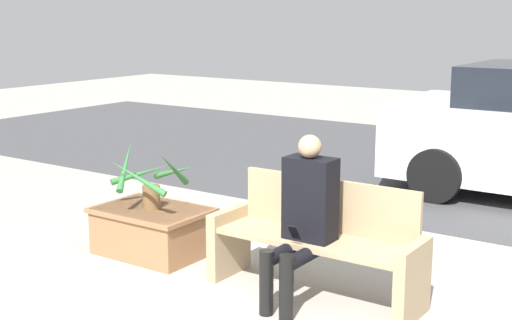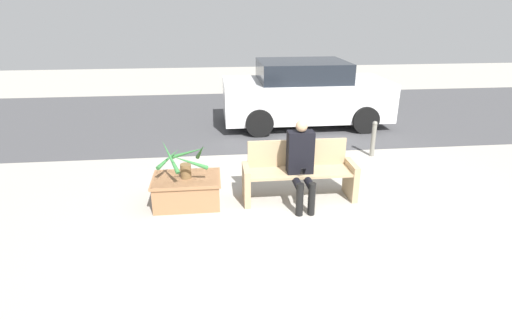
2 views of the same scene
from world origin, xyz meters
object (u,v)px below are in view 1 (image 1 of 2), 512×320
Objects in this scene: bench at (317,241)px; person_seated at (304,214)px; potted_plant at (151,180)px; planter_box at (152,229)px.

bench is 1.34× the size of person_seated.
potted_plant is at bearing 174.35° from person_seated.
person_seated reaches higher than bench.
bench is 2.27× the size of potted_plant.
potted_plant is (-1.69, 0.17, 0.00)m from person_seated.
potted_plant is at bearing -179.23° from bench.
person_seated is 1.74m from planter_box.
bench is 1.72m from potted_plant.
person_seated reaches higher than potted_plant.
planter_box is at bearing -178.76° from bench.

